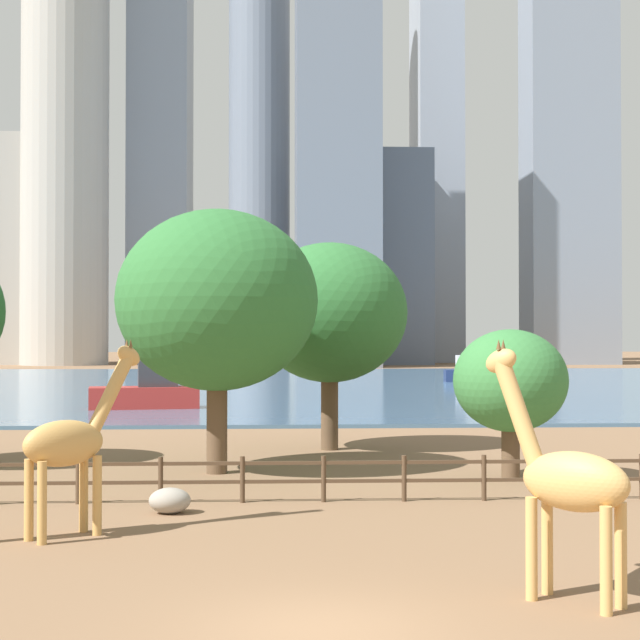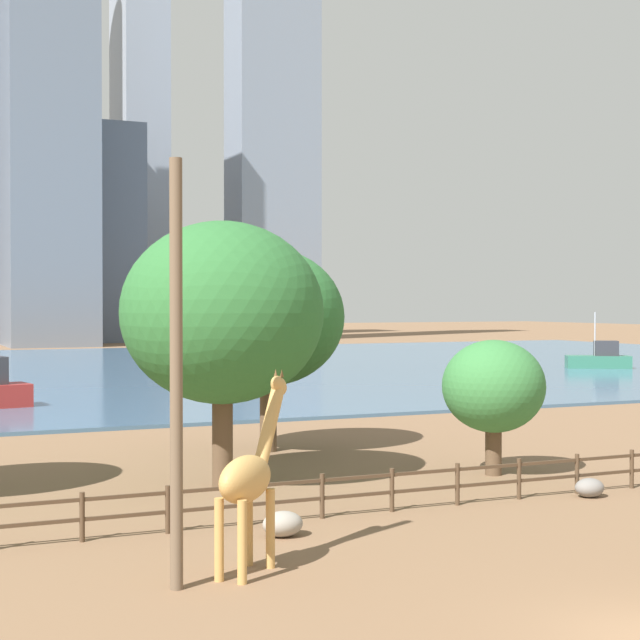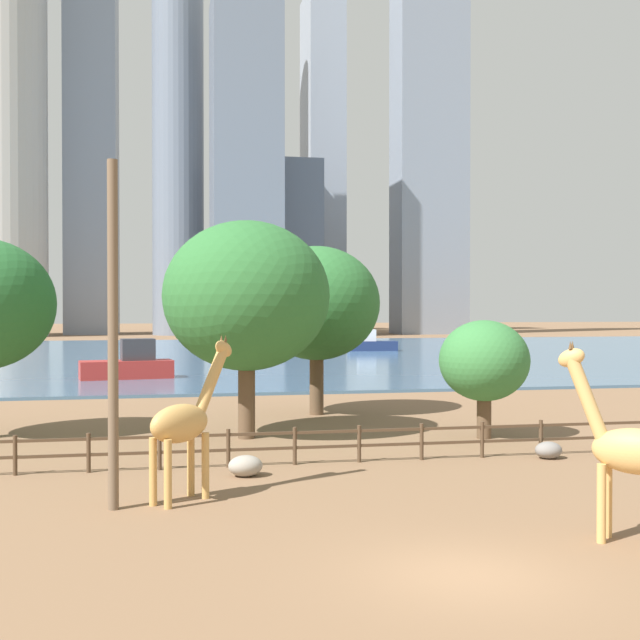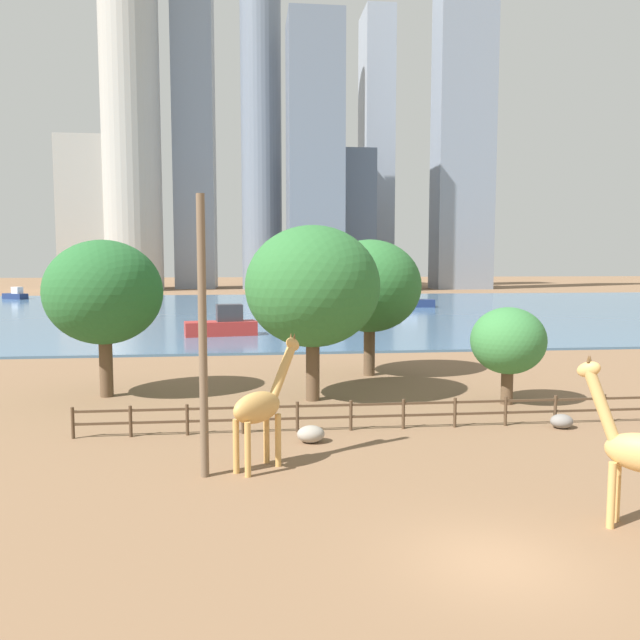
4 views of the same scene
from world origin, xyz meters
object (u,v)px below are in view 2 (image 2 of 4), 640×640
at_px(tree_center_broad, 268,318).
at_px(tree_right_tall, 222,313).
at_px(giraffe_companion, 249,477).
at_px(boat_tug, 600,359).
at_px(utility_pole, 176,374).
at_px(tree_left_large, 494,387).
at_px(boulder_near_fence, 283,524).
at_px(boat_ferry, 234,355).
at_px(boulder_by_pole, 590,488).

xyz_separation_m(tree_center_broad, tree_right_tall, (-4.26, -6.76, 0.26)).
relative_size(giraffe_companion, tree_center_broad, 0.54).
bearing_deg(tree_center_broad, boat_tug, 36.62).
bearing_deg(boat_tug, utility_pole, 73.36).
bearing_deg(giraffe_companion, tree_left_large, -8.79).
height_order(utility_pole, boulder_near_fence, utility_pole).
xyz_separation_m(tree_right_tall, boat_ferry, (21.75, 62.13, -4.81)).
xyz_separation_m(boulder_by_pole, tree_left_large, (-0.49, 4.71, 2.89)).
bearing_deg(boulder_near_fence, boat_tug, 43.45).
relative_size(giraffe_companion, tree_left_large, 0.94).
height_order(boulder_near_fence, boulder_by_pole, boulder_near_fence).
distance_m(boulder_near_fence, tree_center_broad, 16.09).
relative_size(utility_pole, tree_center_broad, 1.09).
xyz_separation_m(boulder_near_fence, boulder_by_pole, (10.99, 0.94, -0.03)).
distance_m(tree_right_tall, boat_ferry, 66.00).
bearing_deg(boat_tug, tree_left_large, 76.45).
relative_size(utility_pole, boat_tug, 1.53).
relative_size(giraffe_companion, boulder_by_pole, 4.71).
height_order(giraffe_companion, tree_right_tall, tree_right_tall).
xyz_separation_m(utility_pole, tree_center_broad, (8.98, 17.86, 0.96)).
relative_size(boulder_near_fence, tree_center_broad, 0.13).
xyz_separation_m(giraffe_companion, tree_right_tall, (2.82, 10.47, 3.70)).
xyz_separation_m(giraffe_companion, boulder_near_fence, (2.00, 2.91, -1.86)).
bearing_deg(boat_ferry, giraffe_companion, -105.23).
xyz_separation_m(utility_pole, tree_right_tall, (4.72, 11.10, 1.22)).
xyz_separation_m(tree_left_large, tree_center_broad, (-5.42, 8.68, 2.44)).
relative_size(giraffe_companion, utility_pole, 0.49).
relative_size(tree_left_large, tree_center_broad, 0.57).
height_order(tree_left_large, boat_tug, boat_tug).
xyz_separation_m(utility_pole, boulder_by_pole, (14.89, 4.48, -4.38)).
xyz_separation_m(tree_left_large, boat_ferry, (12.08, 64.04, -2.11)).
bearing_deg(boat_ferry, boulder_by_pole, -96.10).
bearing_deg(boat_ferry, tree_left_large, -97.21).
height_order(boulder_by_pole, tree_center_broad, tree_center_broad).
bearing_deg(tree_right_tall, boat_ferry, 70.70).
bearing_deg(tree_left_large, boulder_by_pole, -84.06).
distance_m(boulder_by_pole, boat_tug, 62.89).
xyz_separation_m(tree_right_tall, boat_tug, (50.82, 41.36, -4.82)).
bearing_deg(utility_pole, boat_tug, 43.37).
xyz_separation_m(tree_center_broad, boat_tug, (46.56, 34.60, -4.56)).
height_order(utility_pole, boat_ferry, utility_pole).
bearing_deg(tree_left_large, boulder_near_fence, -151.74).
bearing_deg(tree_left_large, tree_center_broad, 121.97).
xyz_separation_m(boulder_by_pole, tree_right_tall, (-10.17, 6.62, 5.59)).
relative_size(boulder_near_fence, tree_left_large, 0.22).
height_order(tree_center_broad, boat_tug, tree_center_broad).
height_order(boulder_near_fence, tree_right_tall, tree_right_tall).
bearing_deg(boat_ferry, tree_center_broad, -104.07).
relative_size(tree_left_large, boat_ferry, 0.81).
xyz_separation_m(tree_left_large, tree_right_tall, (-9.68, 1.91, 2.70)).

